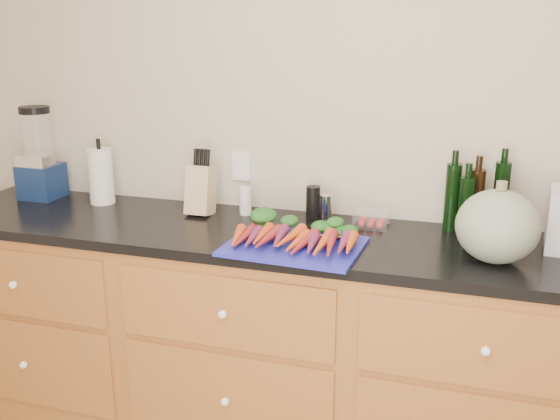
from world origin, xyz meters
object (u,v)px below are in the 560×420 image
(paper_towel, at_px, (101,176))
(knife_block, at_px, (201,190))
(cutting_board, at_px, (294,246))
(carrots, at_px, (297,235))
(squash, at_px, (498,226))
(tomato_box, at_px, (372,219))
(blender_appliance, at_px, (39,159))

(paper_towel, xyz_separation_m, knife_block, (0.50, -0.02, -0.02))
(cutting_board, relative_size, carrots, 1.04)
(cutting_board, bearing_deg, squash, 6.02)
(knife_block, height_order, tomato_box, knife_block)
(blender_appliance, bearing_deg, knife_block, -1.25)
(blender_appliance, xyz_separation_m, paper_towel, (0.32, 0.00, -0.06))
(squash, bearing_deg, tomato_box, 150.86)
(tomato_box, bearing_deg, paper_towel, -179.53)
(tomato_box, bearing_deg, cutting_board, -124.70)
(squash, distance_m, blender_appliance, 2.01)
(tomato_box, bearing_deg, knife_block, -177.63)
(carrots, relative_size, paper_towel, 1.86)
(squash, distance_m, paper_towel, 1.70)
(cutting_board, bearing_deg, carrots, 90.00)
(paper_towel, height_order, knife_block, paper_towel)
(cutting_board, xyz_separation_m, carrots, (0.00, 0.04, 0.03))
(squash, distance_m, tomato_box, 0.54)
(carrots, height_order, knife_block, knife_block)
(knife_block, xyz_separation_m, tomato_box, (0.72, 0.03, -0.07))
(squash, relative_size, knife_block, 1.35)
(cutting_board, xyz_separation_m, knife_block, (-0.50, 0.30, 0.10))
(paper_towel, bearing_deg, squash, -8.37)
(knife_block, bearing_deg, tomato_box, 2.37)
(carrots, bearing_deg, tomato_box, 52.16)
(knife_block, bearing_deg, paper_towel, 177.69)
(cutting_board, height_order, blender_appliance, blender_appliance)
(carrots, bearing_deg, blender_appliance, 167.85)
(blender_appliance, relative_size, paper_towel, 1.71)
(blender_appliance, xyz_separation_m, knife_block, (0.81, -0.02, -0.08))
(blender_appliance, height_order, tomato_box, blender_appliance)
(cutting_board, distance_m, blender_appliance, 1.36)
(cutting_board, xyz_separation_m, blender_appliance, (-1.31, 0.32, 0.18))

